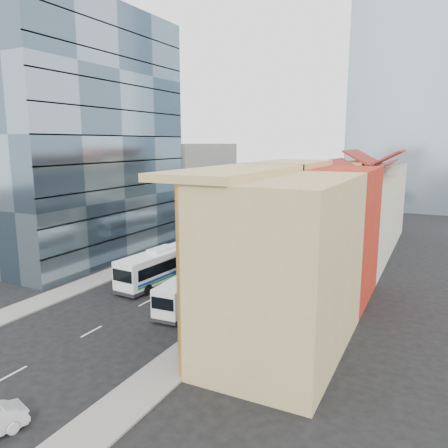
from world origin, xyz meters
The scene contains 13 objects.
ground centered at (0.00, 0.00, 0.00)m, with size 200.00×200.00×0.00m, color black.
sidewalk_right centered at (8.50, 22.00, 0.07)m, with size 3.00×90.00×0.15m, color slate.
sidewalk_left centered at (-8.50, 22.00, 0.07)m, with size 3.00×90.00×0.15m, color slate.
shophouse_tan centered at (14.00, 5.00, 6.00)m, with size 8.00×14.00×12.00m, color tan.
shophouse_red centered at (14.00, 17.00, 6.00)m, with size 8.00×10.00×12.00m, color #B02613.
shophouse_cream_near centered at (14.00, 26.50, 5.00)m, with size 8.00×9.00×10.00m, color beige.
shophouse_cream_mid centered at (14.00, 35.50, 5.00)m, with size 8.00×9.00×10.00m, color beige.
shophouse_cream_far centered at (14.00, 46.00, 5.50)m, with size 8.00×12.00×11.00m, color beige.
office_tower centered at (-17.00, 19.00, 15.00)m, with size 12.00×26.00×30.00m, color #3C4F5F.
office_block_far centered at (-16.00, 42.00, 7.00)m, with size 10.00×18.00×14.00m, color gray.
bus_left_near centered at (-2.00, 13.47, 1.85)m, with size 2.70×11.54×3.70m, color white, non-canonical shape.
bus_left_far centered at (-2.00, 30.89, 1.67)m, with size 2.44×10.43×3.35m, color white, non-canonical shape.
bus_right centered at (4.08, 9.13, 1.58)m, with size 2.30×9.82×3.15m, color white, non-canonical shape.
Camera 1 is at (23.06, -22.47, 14.26)m, focal length 35.00 mm.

